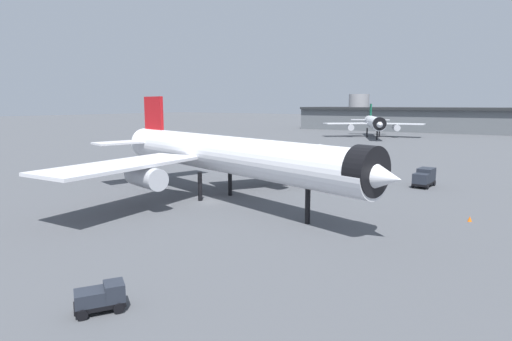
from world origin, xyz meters
TOP-DOWN VIEW (x-y plane):
  - ground at (0.00, 0.00)m, footprint 900.00×900.00m
  - airliner_near_gate at (1.12, 1.98)m, footprint 54.21×48.62m
  - airliner_far_taxiway at (-21.53, 125.46)m, footprint 37.86×42.39m
  - terminal_building at (3.56, 181.26)m, footprint 165.35×42.12m
  - service_truck_front at (21.88, 28.93)m, footprint 2.79×5.60m
  - baggage_tug_wing at (15.36, -28.31)m, footprint 3.12×3.57m
  - traffic_cone_near_nose at (31.72, 9.84)m, footprint 0.50×0.50m

SIDE VIEW (x-z plane):
  - ground at x=0.00m, z-range 0.00..0.00m
  - traffic_cone_near_nose at x=31.72m, z-range 0.00..0.62m
  - baggage_tug_wing at x=15.36m, z-range 0.05..1.90m
  - service_truck_front at x=21.88m, z-range 0.09..3.09m
  - airliner_far_taxiway at x=-21.53m, z-range -0.80..12.75m
  - terminal_building at x=3.56m, z-range -3.26..15.36m
  - airliner_near_gate at x=1.12m, z-range -0.88..13.96m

